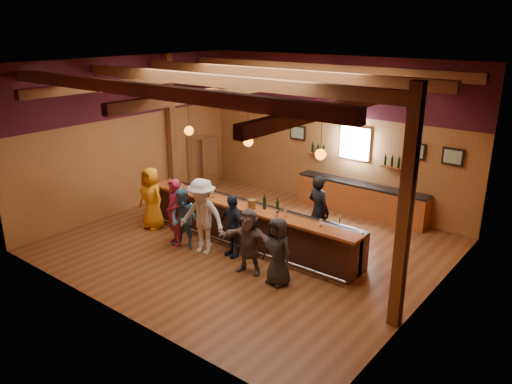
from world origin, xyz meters
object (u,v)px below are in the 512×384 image
Objects in this scene: stainless_fridge at (203,163)px; customer_brown at (249,241)px; customer_redvest at (174,212)px; customer_white at (202,216)px; customer_denim at (184,219)px; customer_orange at (151,198)px; customer_navy at (233,226)px; bar_counter at (253,225)px; back_bar_cabinet at (360,199)px; bottle_a at (264,203)px; customer_dark at (278,251)px; ice_bucket at (252,204)px; bartender at (318,211)px.

customer_brown is at bearing -36.54° from stainless_fridge.
customer_redvest is 0.91× the size of customer_white.
customer_denim is 2.08m from customer_brown.
customer_navy is at bearing 2.01° from customer_orange.
back_bar_cabinet is (1.18, 3.57, -0.05)m from bar_counter.
customer_denim reaches higher than bar_counter.
customer_redvest is 1.13× the size of customer_brown.
bottle_a is at bearing 98.54° from customer_brown.
customer_denim is (1.63, -0.37, -0.09)m from customer_orange.
customer_white is 1.54m from bottle_a.
back_bar_cabinet is 4.89m from customer_dark.
customer_redvest is at bearing -119.42° from back_bar_cabinet.
customer_redvest is at bearing -54.97° from stainless_fridge.
stainless_fridge is (-5.30, -1.12, 0.42)m from back_bar_cabinet.
customer_white is at bearing 25.39° from customer_redvest.
customer_navy reaches higher than back_bar_cabinet.
customer_orange reaches higher than back_bar_cabinet.
customer_orange reaches higher than customer_brown.
customer_redvest reaches higher than bar_counter.
stainless_fridge is 1.16× the size of customer_denim.
stainless_fridge is 5.20m from ice_bucket.
stainless_fridge is at bearing 145.50° from customer_redvest.
customer_redvest is 1.14× the size of customer_dark.
customer_navy is 0.70m from ice_bucket.
customer_dark is at bearing -42.60° from bottle_a.
customer_dark is at bearing -36.98° from bar_counter.
customer_redvest is at bearing 174.38° from customer_white.
customer_orange is at bearing -169.94° from ice_bucket.
ice_bucket is (4.37, -2.79, 0.33)m from stainless_fridge.
customer_brown is 0.81m from customer_dark.
customer_orange is 3.14m from ice_bucket.
bartender reaches higher than customer_brown.
customer_redvest is 2.42m from customer_brown.
back_bar_cabinet is 2.61m from bartender.
customer_redvest is 0.36m from customer_denim.
customer_white is at bearing 164.77° from customer_brown.
ice_bucket is (0.20, 0.50, 0.45)m from customer_navy.
customer_denim is at bearing 56.03° from bartender.
customer_denim is (2.93, -3.70, -0.13)m from stainless_fridge.
customer_white is at bearing -4.51° from customer_denim.
customer_redvest is 3.62m from bartender.
customer_navy is (4.17, -3.29, -0.12)m from stainless_fridge.
customer_brown is at bearing -54.73° from bar_counter.
customer_dark is at bearing -3.91° from customer_orange.
bartender reaches higher than customer_dark.
customer_denim is 4.05× the size of bottle_a.
bartender is at bearing 68.14° from customer_brown.
bar_counter is 1.57× the size of back_bar_cabinet.
stainless_fridge reaches higher than customer_orange.
back_bar_cabinet is 2.22× the size of stainless_fridge.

